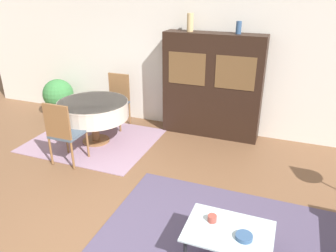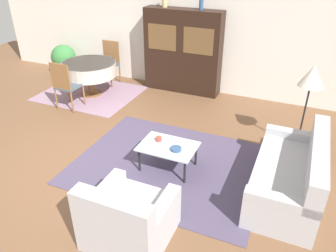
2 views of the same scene
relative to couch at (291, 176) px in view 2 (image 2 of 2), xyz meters
name	(u,v)px [view 2 (image 2 of 2)]	position (x,y,z in m)	size (l,w,h in m)	color
ground_plane	(88,162)	(-3.01, -0.48, -0.31)	(14.00, 14.00, 0.00)	brown
wall_back	(175,30)	(-3.01, 3.15, 1.04)	(10.00, 0.06, 2.70)	silver
area_rug	(170,164)	(-1.79, -0.01, -0.31)	(2.91, 2.33, 0.01)	#4C425B
dining_rug	(90,93)	(-4.61, 1.85, -0.31)	(2.16, 1.79, 0.01)	gray
couch	(291,176)	(0.00, 0.00, 0.00)	(0.85, 1.79, 0.88)	#B2B2B7
armchair	(128,219)	(-1.64, -1.57, 0.00)	(0.92, 0.89, 0.85)	#B2B2B7
coffee_table	(168,148)	(-1.78, -0.10, 0.05)	(0.86, 0.61, 0.40)	black
display_cabinet	(183,52)	(-2.72, 2.91, 0.62)	(1.77, 0.39, 1.87)	black
dining_table	(89,69)	(-4.55, 1.82, 0.30)	(1.22, 1.22, 0.76)	brown
dining_chair_near	(65,83)	(-4.55, 0.99, 0.26)	(0.44, 0.44, 1.02)	brown
dining_chair_far	(109,60)	(-4.55, 2.66, 0.26)	(0.44, 0.44, 1.02)	brown
floor_lamp	(312,79)	(0.02, 1.31, 0.94)	(0.39, 0.39, 1.48)	black
cup	(159,139)	(-1.97, -0.03, 0.13)	(0.09, 0.09, 0.07)	#9E4238
bowl	(176,149)	(-1.62, -0.16, 0.11)	(0.16, 0.16, 0.04)	#33517A
vase_tall	(165,0)	(-3.16, 2.91, 1.71)	(0.11, 0.11, 0.30)	tan
vase_short	(201,5)	(-2.33, 2.91, 1.66)	(0.09, 0.09, 0.20)	#33517A
potted_plant	(64,58)	(-5.97, 2.67, 0.14)	(0.64, 0.64, 0.80)	beige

